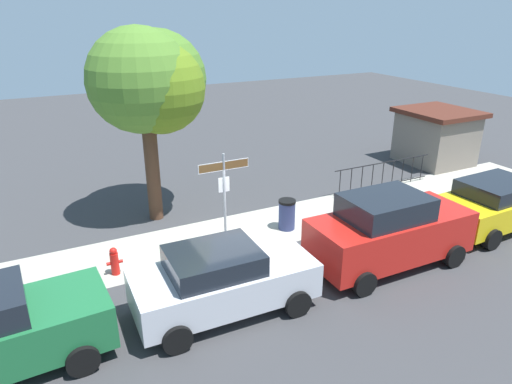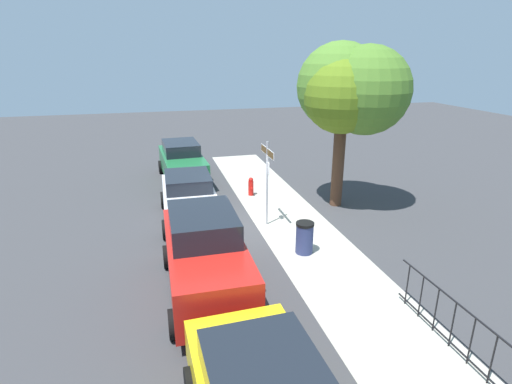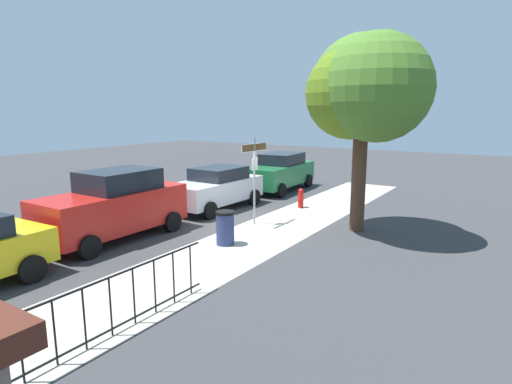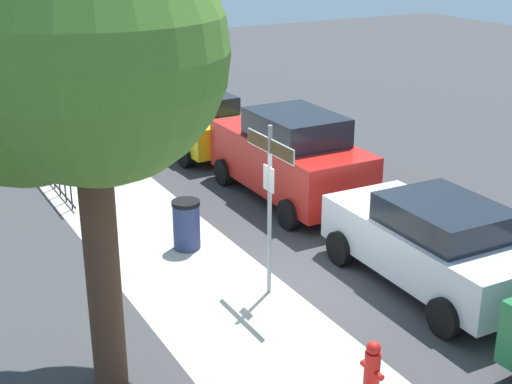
{
  "view_description": "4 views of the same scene",
  "coord_description": "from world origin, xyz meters",
  "views": [
    {
      "loc": [
        -4.6,
        -10.49,
        6.57
      ],
      "look_at": [
        0.66,
        -0.07,
        1.89
      ],
      "focal_mm": 32.33,
      "sensor_mm": 36.0,
      "label": 1
    },
    {
      "loc": [
        12.41,
        -3.27,
        5.74
      ],
      "look_at": [
        0.26,
        -0.08,
        1.36
      ],
      "focal_mm": 28.25,
      "sensor_mm": 36.0,
      "label": 2
    },
    {
      "loc": [
        11.64,
        7.98,
        3.8
      ],
      "look_at": [
        0.29,
        0.71,
        1.21
      ],
      "focal_mm": 29.68,
      "sensor_mm": 36.0,
      "label": 3
    },
    {
      "loc": [
        -9.54,
        5.91,
        5.94
      ],
      "look_at": [
        -0.24,
        0.74,
        1.95
      ],
      "focal_mm": 50.43,
      "sensor_mm": 36.0,
      "label": 4
    }
  ],
  "objects": [
    {
      "name": "ground_plane",
      "position": [
        0.0,
        0.0,
        0.0
      ],
      "size": [
        60.0,
        60.0,
        0.0
      ],
      "primitive_type": "plane",
      "color": "#38383A"
    },
    {
      "name": "sidewalk_strip",
      "position": [
        2.0,
        1.3,
        0.0
      ],
      "size": [
        24.0,
        2.6,
        0.0
      ],
      "primitive_type": "cube",
      "color": "#A9A596",
      "rests_on": "ground_plane"
    },
    {
      "name": "street_sign",
      "position": [
        -0.08,
        0.4,
        2.05
      ],
      "size": [
        1.46,
        0.07,
        2.96
      ],
      "color": "#9EA0A5",
      "rests_on": "ground_plane"
    },
    {
      "name": "shade_tree",
      "position": [
        -1.02,
        3.73,
        4.44
      ],
      "size": [
        3.86,
        3.83,
        6.14
      ],
      "color": "#4D3222",
      "rests_on": "ground_plane"
    },
    {
      "name": "car_green",
      "position": [
        -6.05,
        -1.99,
        0.91
      ],
      "size": [
        4.6,
        2.15,
        1.78
      ],
      "rotation": [
        0.0,
        0.0,
        0.05
      ],
      "color": "#1E6637",
      "rests_on": "ground_plane"
    },
    {
      "name": "car_silver",
      "position": [
        -1.25,
        -2.16,
        0.84
      ],
      "size": [
        4.18,
        2.07,
        1.63
      ],
      "rotation": [
        0.0,
        0.0,
        -0.02
      ],
      "color": "silver",
      "rests_on": "ground_plane"
    },
    {
      "name": "car_red",
      "position": [
        3.55,
        -2.24,
        1.03
      ],
      "size": [
        4.5,
        2.04,
        2.07
      ],
      "rotation": [
        0.0,
        0.0,
        -0.01
      ],
      "color": "red",
      "rests_on": "ground_plane"
    },
    {
      "name": "iron_fence",
      "position": [
        7.36,
        2.3,
        0.56
      ],
      "size": [
        4.58,
        0.04,
        1.07
      ],
      "color": "black",
      "rests_on": "ground_plane"
    },
    {
      "name": "fire_hydrant",
      "position": [
        -3.17,
        0.6,
        0.38
      ],
      "size": [
        0.42,
        0.22,
        0.78
      ],
      "color": "red",
      "rests_on": "ground_plane"
    },
    {
      "name": "trash_bin",
      "position": [
        2.24,
        0.9,
        0.49
      ],
      "size": [
        0.55,
        0.55,
        0.98
      ],
      "color": "navy",
      "rests_on": "ground_plane"
    }
  ]
}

